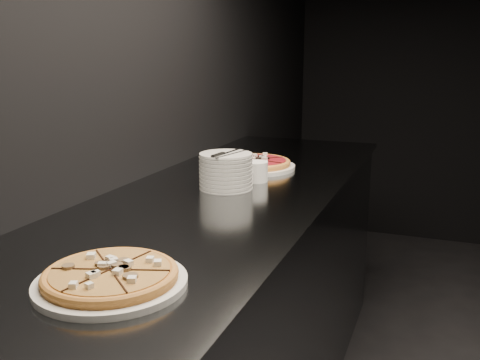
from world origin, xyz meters
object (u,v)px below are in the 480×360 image
(pizza_mushroom, at_px, (111,277))
(plate_stack, at_px, (226,171))
(cutlery, at_px, (226,153))
(pizza_tomato, at_px, (255,164))
(ramekin, at_px, (256,171))
(counter, at_px, (224,313))

(pizza_mushroom, bearing_deg, plate_stack, 96.31)
(pizza_mushroom, bearing_deg, cutlery, 95.91)
(pizza_tomato, bearing_deg, ramekin, -68.87)
(plate_stack, bearing_deg, cutlery, -62.38)
(pizza_tomato, height_order, ramekin, ramekin)
(pizza_mushroom, xyz_separation_m, ramekin, (-0.03, 0.98, 0.02))
(plate_stack, distance_m, cutlery, 0.07)
(cutlery, bearing_deg, pizza_mushroom, -77.00)
(plate_stack, bearing_deg, pizza_tomato, 92.63)
(counter, relative_size, plate_stack, 13.11)
(cutlery, height_order, ramekin, cutlery)
(counter, distance_m, ramekin, 0.54)
(pizza_mushroom, relative_size, pizza_tomato, 0.97)
(pizza_tomato, bearing_deg, pizza_mushroom, -84.76)
(pizza_mushroom, distance_m, plate_stack, 0.85)
(counter, height_order, pizza_tomato, pizza_tomato)
(pizza_mushroom, xyz_separation_m, cutlery, (-0.09, 0.83, 0.11))
(counter, bearing_deg, cutlery, 93.84)
(cutlery, bearing_deg, pizza_tomato, 100.79)
(pizza_tomato, relative_size, plate_stack, 1.96)
(pizza_tomato, distance_m, cutlery, 0.38)
(counter, xyz_separation_m, ramekin, (0.06, 0.19, 0.50))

